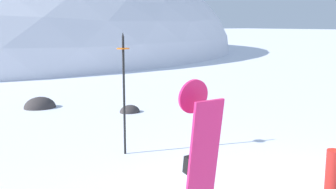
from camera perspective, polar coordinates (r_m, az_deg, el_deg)
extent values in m
cylinder|color=maroon|center=(4.48, 22.18, -12.31)|extent=(0.15, 0.15, 0.82)
cylinder|color=#D11E5B|center=(3.22, 3.60, -0.27)|extent=(0.28, 0.06, 0.28)
cube|color=black|center=(3.30, 4.28, -9.61)|extent=(0.25, 0.09, 0.15)
cylinder|color=black|center=(6.42, -6.24, -0.31)|extent=(0.04, 0.04, 1.88)
cylinder|color=orange|center=(6.33, -6.37, 6.49)|extent=(0.20, 0.20, 0.02)
cone|color=black|center=(6.32, -6.40, 8.48)|extent=(0.04, 0.04, 0.08)
ellipsoid|color=#383333|center=(10.64, -17.66, -1.81)|extent=(0.79, 0.67, 0.56)
ellipsoid|color=#383333|center=(9.68, -5.42, -2.51)|extent=(0.50, 0.43, 0.35)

